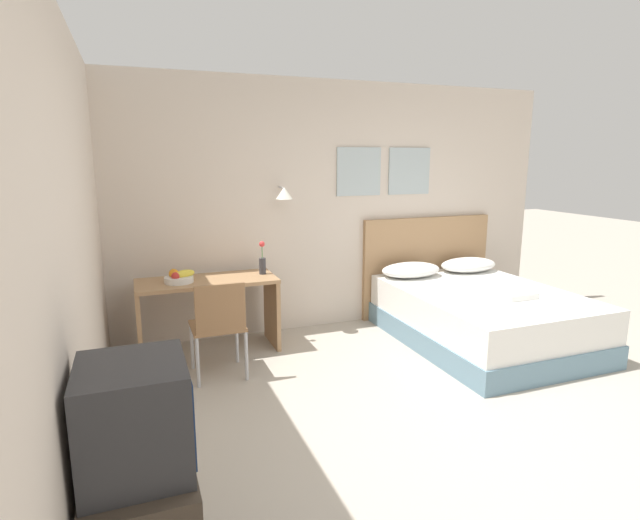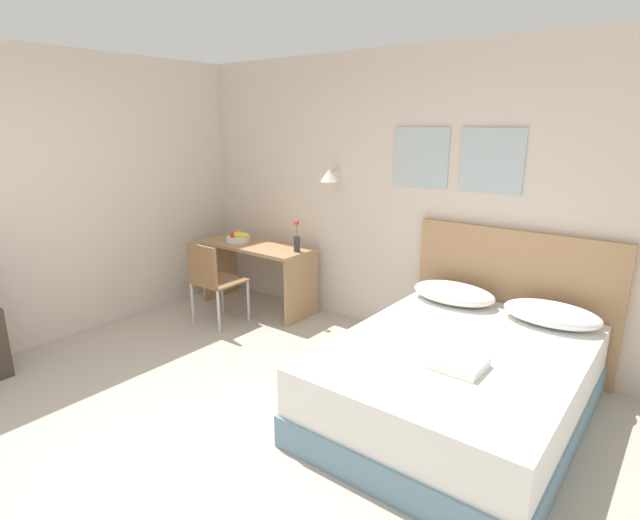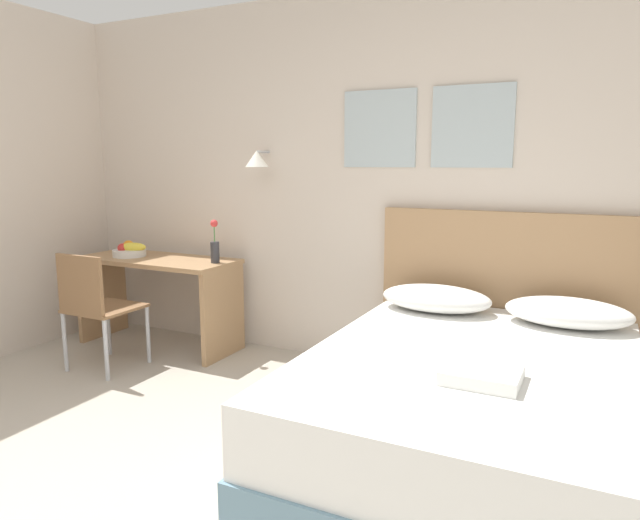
{
  "view_description": "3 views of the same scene",
  "coord_description": "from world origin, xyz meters",
  "px_view_note": "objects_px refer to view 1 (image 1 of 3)",
  "views": [
    {
      "loc": [
        -2.0,
        -2.41,
        1.85
      ],
      "look_at": [
        -0.52,
        1.49,
        0.99
      ],
      "focal_mm": 28.0,
      "sensor_mm": 36.0,
      "label": 1
    },
    {
      "loc": [
        2.4,
        -1.5,
        1.99
      ],
      "look_at": [
        -0.2,
        1.85,
        0.83
      ],
      "focal_mm": 28.0,
      "sensor_mm": 36.0,
      "label": 2
    },
    {
      "loc": [
        1.77,
        -1.18,
        1.47
      ],
      "look_at": [
        0.25,
        1.87,
        0.89
      ],
      "focal_mm": 32.0,
      "sensor_mm": 36.0,
      "label": 3
    }
  ],
  "objects_px": {
    "desk_chair": "(219,322)",
    "folded_towel_near_foot": "(515,294)",
    "headboard": "(426,266)",
    "bed": "(482,317)",
    "flower_vase": "(262,262)",
    "fruit_bowl": "(179,278)",
    "pillow_left": "(411,270)",
    "pillow_right": "(468,265)",
    "television": "(135,418)",
    "desk": "(208,300)"
  },
  "relations": [
    {
      "from": "bed",
      "to": "folded_towel_near_foot",
      "type": "xyz_separation_m",
      "value": [
        0.11,
        -0.31,
        0.3
      ]
    },
    {
      "from": "headboard",
      "to": "fruit_bowl",
      "type": "relative_size",
      "value": 5.69
    },
    {
      "from": "television",
      "to": "headboard",
      "type": "bearing_deg",
      "value": 42.29
    },
    {
      "from": "folded_towel_near_foot",
      "to": "flower_vase",
      "type": "distance_m",
      "value": 2.45
    },
    {
      "from": "pillow_right",
      "to": "folded_towel_near_foot",
      "type": "height_order",
      "value": "pillow_right"
    },
    {
      "from": "pillow_left",
      "to": "pillow_right",
      "type": "xyz_separation_m",
      "value": [
        0.77,
        0.0,
        0.0
      ]
    },
    {
      "from": "bed",
      "to": "desk_chair",
      "type": "distance_m",
      "value": 2.64
    },
    {
      "from": "bed",
      "to": "television",
      "type": "height_order",
      "value": "television"
    },
    {
      "from": "headboard",
      "to": "folded_towel_near_foot",
      "type": "bearing_deg",
      "value": -85.52
    },
    {
      "from": "bed",
      "to": "pillow_left",
      "type": "distance_m",
      "value": 0.93
    },
    {
      "from": "fruit_bowl",
      "to": "folded_towel_near_foot",
      "type": "bearing_deg",
      "value": -18.39
    },
    {
      "from": "fruit_bowl",
      "to": "flower_vase",
      "type": "height_order",
      "value": "flower_vase"
    },
    {
      "from": "desk",
      "to": "television",
      "type": "xyz_separation_m",
      "value": [
        -0.66,
        -2.66,
        0.3
      ]
    },
    {
      "from": "desk",
      "to": "desk_chair",
      "type": "xyz_separation_m",
      "value": [
        -0.0,
        -0.65,
        -0.01
      ]
    },
    {
      "from": "pillow_left",
      "to": "desk_chair",
      "type": "xyz_separation_m",
      "value": [
        -2.25,
        -0.7,
        -0.12
      ]
    },
    {
      "from": "headboard",
      "to": "flower_vase",
      "type": "relative_size",
      "value": 5.05
    },
    {
      "from": "desk",
      "to": "flower_vase",
      "type": "bearing_deg",
      "value": 2.96
    },
    {
      "from": "pillow_right",
      "to": "fruit_bowl",
      "type": "height_order",
      "value": "fruit_bowl"
    },
    {
      "from": "headboard",
      "to": "desk_chair",
      "type": "height_order",
      "value": "headboard"
    },
    {
      "from": "bed",
      "to": "fruit_bowl",
      "type": "height_order",
      "value": "fruit_bowl"
    },
    {
      "from": "bed",
      "to": "pillow_left",
      "type": "xyz_separation_m",
      "value": [
        -0.38,
        0.77,
        0.35
      ]
    },
    {
      "from": "bed",
      "to": "pillow_left",
      "type": "relative_size",
      "value": 2.96
    },
    {
      "from": "headboard",
      "to": "flower_vase",
      "type": "distance_m",
      "value": 2.12
    },
    {
      "from": "headboard",
      "to": "folded_towel_near_foot",
      "type": "xyz_separation_m",
      "value": [
        0.11,
        -1.36,
        -0.01
      ]
    },
    {
      "from": "pillow_left",
      "to": "pillow_right",
      "type": "height_order",
      "value": "same"
    },
    {
      "from": "flower_vase",
      "to": "folded_towel_near_foot",
      "type": "bearing_deg",
      "value": -25.79
    },
    {
      "from": "folded_towel_near_foot",
      "to": "flower_vase",
      "type": "bearing_deg",
      "value": 154.21
    },
    {
      "from": "television",
      "to": "fruit_bowl",
      "type": "bearing_deg",
      "value": 81.14
    },
    {
      "from": "folded_towel_near_foot",
      "to": "desk",
      "type": "distance_m",
      "value": 2.92
    },
    {
      "from": "pillow_left",
      "to": "folded_towel_near_foot",
      "type": "height_order",
      "value": "pillow_left"
    },
    {
      "from": "pillow_right",
      "to": "flower_vase",
      "type": "relative_size",
      "value": 2.11
    },
    {
      "from": "bed",
      "to": "headboard",
      "type": "height_order",
      "value": "headboard"
    },
    {
      "from": "flower_vase",
      "to": "pillow_left",
      "type": "bearing_deg",
      "value": 0.65
    },
    {
      "from": "headboard",
      "to": "desk",
      "type": "height_order",
      "value": "headboard"
    },
    {
      "from": "headboard",
      "to": "television",
      "type": "bearing_deg",
      "value": -137.71
    },
    {
      "from": "pillow_right",
      "to": "folded_towel_near_foot",
      "type": "bearing_deg",
      "value": -104.46
    },
    {
      "from": "bed",
      "to": "headboard",
      "type": "bearing_deg",
      "value": 90.0
    },
    {
      "from": "pillow_left",
      "to": "television",
      "type": "relative_size",
      "value": 1.48
    },
    {
      "from": "folded_towel_near_foot",
      "to": "fruit_bowl",
      "type": "distance_m",
      "value": 3.16
    },
    {
      "from": "pillow_right",
      "to": "fruit_bowl",
      "type": "xyz_separation_m",
      "value": [
        -3.27,
        -0.08,
        0.14
      ]
    },
    {
      "from": "headboard",
      "to": "folded_towel_near_foot",
      "type": "distance_m",
      "value": 1.37
    },
    {
      "from": "pillow_left",
      "to": "desk_chair",
      "type": "height_order",
      "value": "desk_chair"
    },
    {
      "from": "desk_chair",
      "to": "flower_vase",
      "type": "distance_m",
      "value": 0.94
    },
    {
      "from": "desk_chair",
      "to": "folded_towel_near_foot",
      "type": "bearing_deg",
      "value": -7.93
    },
    {
      "from": "folded_towel_near_foot",
      "to": "television",
      "type": "distance_m",
      "value": 3.78
    },
    {
      "from": "desk_chair",
      "to": "television",
      "type": "relative_size",
      "value": 1.83
    },
    {
      "from": "flower_vase",
      "to": "television",
      "type": "xyz_separation_m",
      "value": [
        -1.21,
        -2.69,
        -0.03
      ]
    },
    {
      "from": "folded_towel_near_foot",
      "to": "pillow_left",
      "type": "bearing_deg",
      "value": 114.52
    },
    {
      "from": "pillow_left",
      "to": "desk_chair",
      "type": "distance_m",
      "value": 2.36
    },
    {
      "from": "folded_towel_near_foot",
      "to": "desk",
      "type": "relative_size",
      "value": 0.25
    }
  ]
}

